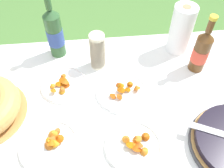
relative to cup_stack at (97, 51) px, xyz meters
The scene contains 10 objects.
garden_table 0.34m from the cup_stack, 107.17° to the right, with size 1.66×0.95×0.73m.
tablecloth 0.31m from the cup_stack, 107.17° to the right, with size 1.67×0.96×0.10m.
cup_stack is the anchor object (origin of this frame).
cider_bottle_green 0.23m from the cup_stack, 151.19° to the left, with size 0.08×0.08×0.34m.
cider_bottle_amber 0.48m from the cup_stack, ahead, with size 0.08×0.08×0.30m.
snack_plate_near 0.22m from the cup_stack, 63.27° to the right, with size 0.23×0.23×0.05m.
snack_plate_left 0.47m from the cup_stack, 117.16° to the right, with size 0.23×0.23×0.06m.
snack_plate_right 0.22m from the cup_stack, 144.79° to the right, with size 0.22×0.22×0.06m.
snack_plate_far 0.47m from the cup_stack, 76.85° to the right, with size 0.22×0.22×0.05m.
paper_towel_roll 0.42m from the cup_stack, 10.52° to the left, with size 0.11×0.11×0.25m.
Camera 1 is at (0.07, -0.58, 1.63)m, focal length 40.00 mm.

